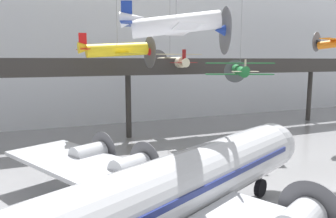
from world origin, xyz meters
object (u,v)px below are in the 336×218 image
object	(u,v)px
airliner_silver_main	(169,192)
suspended_plane_white_twin	(176,25)
suspended_plane_cream_biplane	(170,62)
suspended_plane_yellow_lowwing	(117,50)
suspended_plane_green_biplane	(240,70)

from	to	relation	value
airliner_silver_main	suspended_plane_white_twin	bearing A→B (deg)	37.36
suspended_plane_cream_biplane	suspended_plane_yellow_lowwing	bearing A→B (deg)	127.38
airliner_silver_main	suspended_plane_yellow_lowwing	size ratio (longest dim) A/B	3.26
suspended_plane_yellow_lowwing	suspended_plane_cream_biplane	bearing A→B (deg)	41.45
suspended_plane_yellow_lowwing	suspended_plane_white_twin	bearing A→B (deg)	-87.32
suspended_plane_green_biplane	suspended_plane_cream_biplane	size ratio (longest dim) A/B	1.05
suspended_plane_cream_biplane	suspended_plane_white_twin	distance (m)	21.68
suspended_plane_white_twin	suspended_plane_yellow_lowwing	bearing A→B (deg)	112.81
suspended_plane_yellow_lowwing	suspended_plane_green_biplane	world-z (taller)	suspended_plane_yellow_lowwing
suspended_plane_yellow_lowwing	suspended_plane_green_biplane	xyz separation A→B (m)	(12.43, -2.05, -1.97)
suspended_plane_green_biplane	suspended_plane_white_twin	bearing A→B (deg)	152.99
airliner_silver_main	suspended_plane_green_biplane	xyz separation A→B (m)	(14.37, 14.76, 5.25)
suspended_plane_green_biplane	suspended_plane_cream_biplane	distance (m)	11.22
airliner_silver_main	suspended_plane_green_biplane	bearing A→B (deg)	20.58
suspended_plane_yellow_lowwing	suspended_plane_white_twin	xyz separation A→B (m)	(0.93, -11.28, 1.29)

